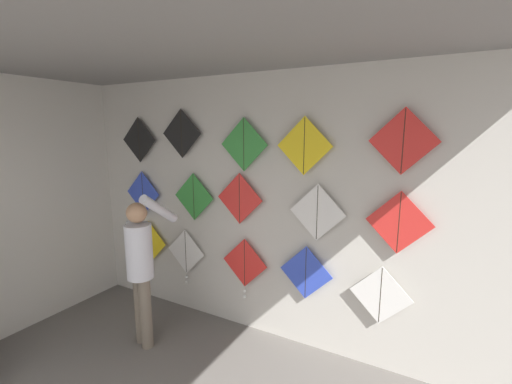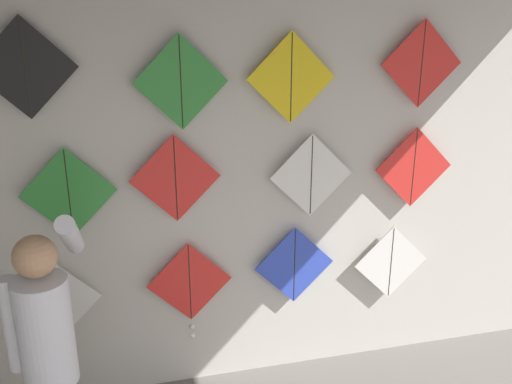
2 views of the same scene
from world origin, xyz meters
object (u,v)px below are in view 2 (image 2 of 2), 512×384
kite_2 (190,286)px  kite_12 (180,82)px  kite_4 (391,262)px  kite_6 (69,193)px  kite_3 (294,265)px  kite_11 (25,68)px  shopkeeper (49,349)px  kite_7 (175,178)px  kite_9 (414,168)px  kite_1 (56,304)px  kite_8 (311,175)px  kite_13 (291,78)px  kite_14 (422,64)px

kite_2 → kite_12: kite_12 is taller
kite_4 → kite_6: 2.22m
kite_3 → kite_11: kite_11 is taller
kite_2 → kite_3: size_ratio=1.25×
shopkeeper → kite_12: 1.59m
kite_3 → kite_6: 1.53m
kite_7 → kite_11: (-0.77, 0.00, 0.68)m
kite_7 → kite_9: kite_7 is taller
kite_1 → kite_8: bearing=0.0°
kite_1 → kite_6: size_ratio=1.25×
kite_2 → kite_11: (-0.83, 0.00, 1.42)m
kite_7 → kite_12: (0.05, 0.00, 0.58)m
kite_3 → kite_7: kite_7 is taller
kite_9 → kite_12: kite_12 is taller
shopkeeper → kite_8: kite_8 is taller
kite_9 → kite_11: size_ratio=1.00×
kite_2 → kite_8: size_ratio=1.25×
kite_12 → kite_13: (0.66, 0.00, 0.00)m
kite_13 → kite_14: size_ratio=1.00×
kite_6 → kite_14: (2.20, 0.00, 0.68)m
kite_13 → kite_14: bearing=0.0°
kite_3 → kite_13: 1.25m
shopkeeper → kite_7: 1.19m
kite_4 → kite_9: 0.70m
kite_3 → kite_2: bearing=-179.9°
kite_9 → kite_13: (-0.87, 0.00, 0.63)m
shopkeeper → kite_2: shopkeeper is taller
kite_3 → kite_14: bearing=0.0°
kite_2 → kite_13: size_ratio=1.25×
kite_11 → kite_12: (0.82, 0.00, -0.11)m
shopkeeper → kite_7: bearing=63.7°
kite_1 → kite_4: 2.26m
shopkeeper → kite_14: size_ratio=2.94×
kite_8 → kite_3: bearing=180.0°
kite_7 → kite_8: bearing=0.0°
kite_1 → kite_13: size_ratio=1.25×
kite_4 → kite_9: size_ratio=1.00×
kite_9 → kite_13: kite_13 is taller
kite_7 → kite_13: size_ratio=1.00×
kite_8 → kite_14: size_ratio=1.00×
kite_2 → kite_8: bearing=0.0°
kite_11 → kite_14: 2.34m
kite_13 → kite_14: (0.86, 0.00, 0.06)m
kite_6 → kite_11: kite_11 is taller
shopkeeper → kite_8: (1.60, 0.74, 0.54)m
kite_6 → kite_7: 0.62m
shopkeeper → kite_2: (0.79, 0.74, -0.15)m
shopkeeper → kite_6: (0.11, 0.74, 0.55)m
kite_7 → shopkeeper: bearing=-134.8°
kite_2 → kite_13: kite_13 is taller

